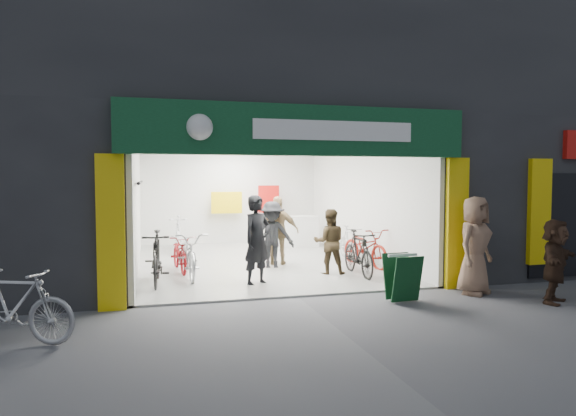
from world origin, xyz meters
name	(u,v)px	position (x,y,z in m)	size (l,w,h in m)	color
ground	(299,298)	(0.00, 0.00, 0.00)	(60.00, 60.00, 0.00)	#56565B
building	(280,102)	(0.91, 4.99, 4.31)	(17.00, 10.27, 8.00)	#232326
bike_left_front	(189,255)	(-1.80, 2.39, 0.52)	(0.69, 1.96, 1.03)	#B9B9BE
bike_left_midfront	(157,258)	(-2.50, 1.82, 0.56)	(0.52, 1.86, 1.12)	black
bike_left_midback	(180,253)	(-1.95, 3.17, 0.44)	(0.58, 1.67, 0.88)	maroon
bike_left_back	(179,234)	(-1.80, 6.47, 0.54)	(0.51, 1.80, 1.08)	silver
bike_right_front	(358,253)	(1.85, 1.58, 0.52)	(0.49, 1.73, 1.04)	black
bike_right_mid	(365,247)	(2.50, 2.67, 0.49)	(0.65, 1.86, 0.97)	maroon
bike_right_back	(350,243)	(2.49, 3.67, 0.47)	(0.44, 1.57, 0.94)	#B0AFB4
parked_bike	(14,306)	(-4.38, -1.55, 0.51)	(0.48, 1.71, 1.03)	#A8A8AC
customer_a	(257,241)	(-0.51, 1.25, 0.93)	(0.68, 0.44, 1.85)	black
customer_b	(329,242)	(1.29, 1.93, 0.75)	(0.73, 0.57, 1.50)	#3D2F1C
customer_c	(272,235)	(0.22, 3.01, 0.82)	(1.06, 0.61, 1.64)	black
customer_d	(278,231)	(0.46, 3.37, 0.87)	(1.02, 0.43, 1.74)	#9D835B
pedestrian_near	(475,245)	(3.30, -0.58, 0.93)	(0.91, 0.59, 1.86)	#82614B
pedestrian_far	(555,261)	(4.23, -1.57, 0.74)	(1.38, 0.44, 1.49)	#352318
sandwich_board	(402,276)	(1.69, -0.78, 0.46)	(0.57, 0.58, 0.83)	#0D3619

